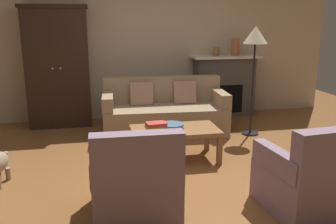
{
  "coord_description": "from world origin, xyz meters",
  "views": [
    {
      "loc": [
        -0.81,
        -4.08,
        1.76
      ],
      "look_at": [
        0.14,
        0.58,
        0.55
      ],
      "focal_mm": 39.0,
      "sensor_mm": 36.0,
      "label": 1
    }
  ],
  "objects_px": {
    "fruit_bowl": "(172,126)",
    "mantel_vase_terracotta": "(235,47)",
    "floor_lamp": "(255,41)",
    "book_stack": "(156,127)",
    "mantel_vase_bronze": "(216,51)",
    "coffee_table": "(175,133)",
    "armchair_near_left": "(136,184)",
    "couch": "(164,113)",
    "fireplace": "(224,85)",
    "armchair_near_right": "(310,179)",
    "armoire": "(58,67)"
  },
  "relations": [
    {
      "from": "floor_lamp",
      "to": "couch",
      "type": "bearing_deg",
      "value": 164.21
    },
    {
      "from": "couch",
      "to": "fruit_bowl",
      "type": "relative_size",
      "value": 6.57
    },
    {
      "from": "couch",
      "to": "armchair_near_left",
      "type": "xyz_separation_m",
      "value": [
        -0.74,
        -2.49,
        -0.0
      ]
    },
    {
      "from": "armoire",
      "to": "armchair_near_right",
      "type": "xyz_separation_m",
      "value": [
        2.51,
        -3.5,
        -0.68
      ]
    },
    {
      "from": "couch",
      "to": "coffee_table",
      "type": "bearing_deg",
      "value": -94.62
    },
    {
      "from": "mantel_vase_terracotta",
      "to": "armchair_near_right",
      "type": "relative_size",
      "value": 0.34
    },
    {
      "from": "couch",
      "to": "armchair_near_left",
      "type": "distance_m",
      "value": 2.6
    },
    {
      "from": "fruit_bowl",
      "to": "armchair_near_left",
      "type": "xyz_separation_m",
      "value": [
        -0.61,
        -1.28,
        -0.14
      ]
    },
    {
      "from": "fireplace",
      "to": "armoire",
      "type": "xyz_separation_m",
      "value": [
        -2.95,
        -0.08,
        0.43
      ]
    },
    {
      "from": "fireplace",
      "to": "armchair_near_left",
      "type": "height_order",
      "value": "fireplace"
    },
    {
      "from": "armoire",
      "to": "armchair_near_left",
      "type": "xyz_separation_m",
      "value": [
        0.91,
        -3.28,
        -0.68
      ]
    },
    {
      "from": "fireplace",
      "to": "couch",
      "type": "relative_size",
      "value": 0.64
    },
    {
      "from": "couch",
      "to": "armchair_near_right",
      "type": "bearing_deg",
      "value": -72.39
    },
    {
      "from": "coffee_table",
      "to": "armchair_near_left",
      "type": "xyz_separation_m",
      "value": [
        -0.65,
        -1.29,
        -0.05
      ]
    },
    {
      "from": "book_stack",
      "to": "armoire",
      "type": "bearing_deg",
      "value": 122.84
    },
    {
      "from": "fireplace",
      "to": "coffee_table",
      "type": "distance_m",
      "value": 2.5
    },
    {
      "from": "fireplace",
      "to": "armoire",
      "type": "height_order",
      "value": "armoire"
    },
    {
      "from": "fireplace",
      "to": "book_stack",
      "type": "xyz_separation_m",
      "value": [
        -1.64,
        -2.11,
        -0.1
      ]
    },
    {
      "from": "fruit_bowl",
      "to": "armchair_near_left",
      "type": "distance_m",
      "value": 1.42
    },
    {
      "from": "armoire",
      "to": "fruit_bowl",
      "type": "height_order",
      "value": "armoire"
    },
    {
      "from": "mantel_vase_bronze",
      "to": "armoire",
      "type": "bearing_deg",
      "value": -178.76
    },
    {
      "from": "armchair_near_right",
      "to": "couch",
      "type": "bearing_deg",
      "value": 107.61
    },
    {
      "from": "fireplace",
      "to": "armoire",
      "type": "bearing_deg",
      "value": -178.49
    },
    {
      "from": "book_stack",
      "to": "mantel_vase_terracotta",
      "type": "height_order",
      "value": "mantel_vase_terracotta"
    },
    {
      "from": "armchair_near_left",
      "to": "coffee_table",
      "type": "bearing_deg",
      "value": 63.35
    },
    {
      "from": "armoire",
      "to": "book_stack",
      "type": "relative_size",
      "value": 7.38
    },
    {
      "from": "fruit_bowl",
      "to": "floor_lamp",
      "type": "height_order",
      "value": "floor_lamp"
    },
    {
      "from": "fireplace",
      "to": "coffee_table",
      "type": "xyz_separation_m",
      "value": [
        -1.4,
        -2.07,
        -0.2
      ]
    },
    {
      "from": "fruit_bowl",
      "to": "mantel_vase_terracotta",
      "type": "distance_m",
      "value": 2.74
    },
    {
      "from": "floor_lamp",
      "to": "mantel_vase_terracotta",
      "type": "bearing_deg",
      "value": 82.05
    },
    {
      "from": "armoire",
      "to": "mantel_vase_bronze",
      "type": "distance_m",
      "value": 2.78
    },
    {
      "from": "mantel_vase_terracotta",
      "to": "floor_lamp",
      "type": "xyz_separation_m",
      "value": [
        -0.17,
        -1.21,
        0.17
      ]
    },
    {
      "from": "coffee_table",
      "to": "mantel_vase_bronze",
      "type": "bearing_deg",
      "value": 59.31
    },
    {
      "from": "fruit_bowl",
      "to": "armchair_near_left",
      "type": "height_order",
      "value": "armchair_near_left"
    },
    {
      "from": "armoire",
      "to": "mantel_vase_bronze",
      "type": "height_order",
      "value": "armoire"
    },
    {
      "from": "fruit_bowl",
      "to": "armchair_near_right",
      "type": "distance_m",
      "value": 1.81
    },
    {
      "from": "fireplace",
      "to": "armchair_near_right",
      "type": "bearing_deg",
      "value": -96.97
    },
    {
      "from": "armoire",
      "to": "mantel_vase_bronze",
      "type": "bearing_deg",
      "value": 1.24
    },
    {
      "from": "mantel_vase_bronze",
      "to": "book_stack",
      "type": "bearing_deg",
      "value": -124.99
    },
    {
      "from": "mantel_vase_bronze",
      "to": "floor_lamp",
      "type": "distance_m",
      "value": 1.25
    },
    {
      "from": "coffee_table",
      "to": "armchair_near_left",
      "type": "distance_m",
      "value": 1.44
    },
    {
      "from": "mantel_vase_terracotta",
      "to": "armchair_near_left",
      "type": "distance_m",
      "value": 4.12
    },
    {
      "from": "armoire",
      "to": "book_stack",
      "type": "height_order",
      "value": "armoire"
    },
    {
      "from": "fireplace",
      "to": "mantel_vase_bronze",
      "type": "height_order",
      "value": "mantel_vase_bronze"
    },
    {
      "from": "coffee_table",
      "to": "fruit_bowl",
      "type": "xyz_separation_m",
      "value": [
        -0.04,
        -0.01,
        0.09
      ]
    },
    {
      "from": "fruit_bowl",
      "to": "floor_lamp",
      "type": "xyz_separation_m",
      "value": [
        1.45,
        0.84,
        0.99
      ]
    },
    {
      "from": "armoire",
      "to": "book_stack",
      "type": "bearing_deg",
      "value": -57.16
    },
    {
      "from": "fireplace",
      "to": "coffee_table",
      "type": "relative_size",
      "value": 1.15
    },
    {
      "from": "coffee_table",
      "to": "armchair_near_right",
      "type": "bearing_deg",
      "value": -57.56
    },
    {
      "from": "couch",
      "to": "coffee_table",
      "type": "xyz_separation_m",
      "value": [
        -0.1,
        -1.21,
        0.05
      ]
    }
  ]
}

